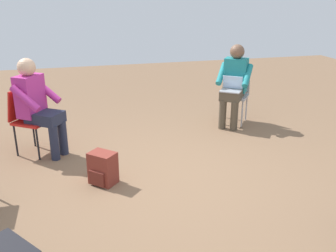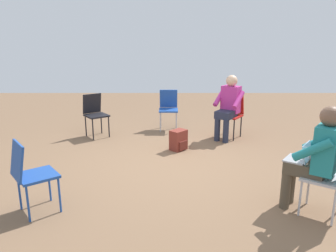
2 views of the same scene
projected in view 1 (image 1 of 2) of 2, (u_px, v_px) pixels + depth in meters
ground_plane at (168, 180)px, 4.19m from camera, size 14.00×14.00×0.00m
chair_northwest at (28, 116)px, 4.76m from camera, size 0.58×0.57×0.85m
chair_northeast at (236, 91)px, 5.93m from camera, size 0.57×0.58×0.85m
person_with_laptop at (234, 81)px, 5.72m from camera, size 0.63×0.64×1.24m
person_in_magenta at (37, 103)px, 4.64m from camera, size 0.63×0.63×1.24m
backpack_near_laptop_user at (103, 170)px, 4.09m from camera, size 0.34×0.34×0.36m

